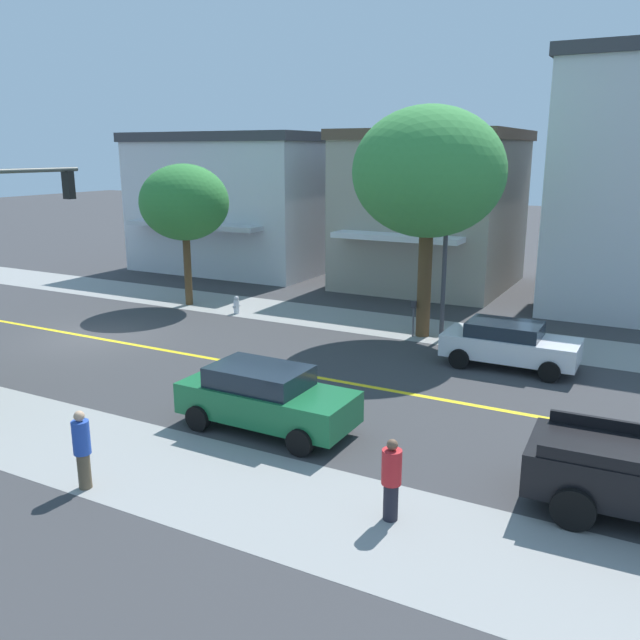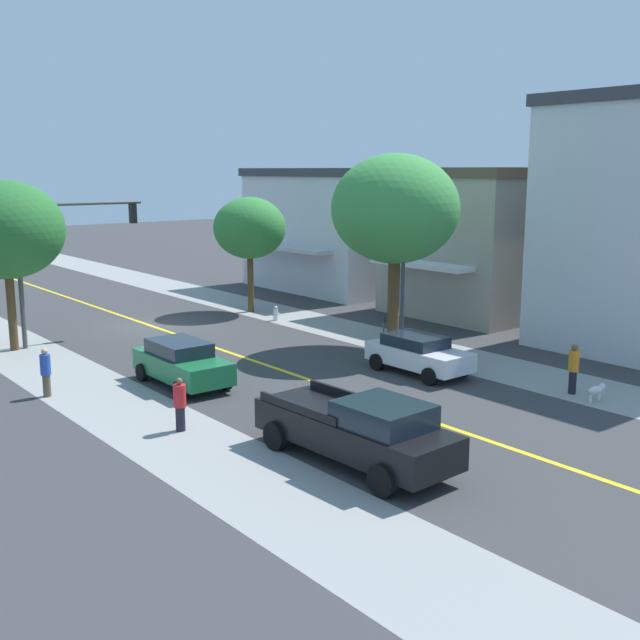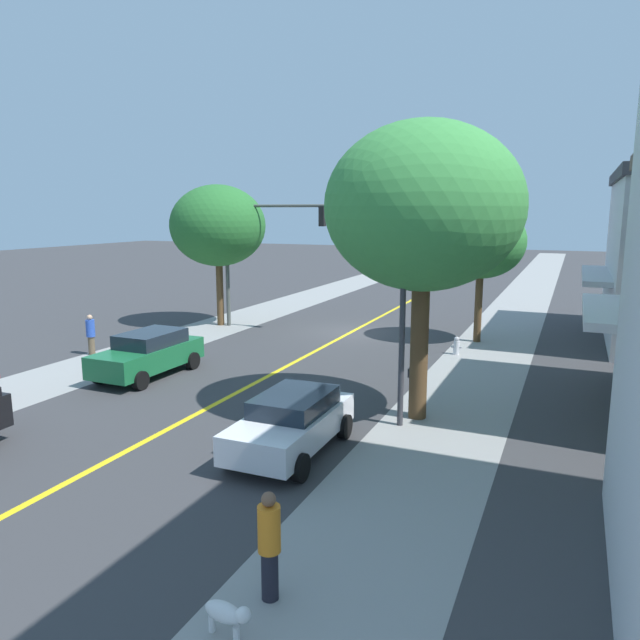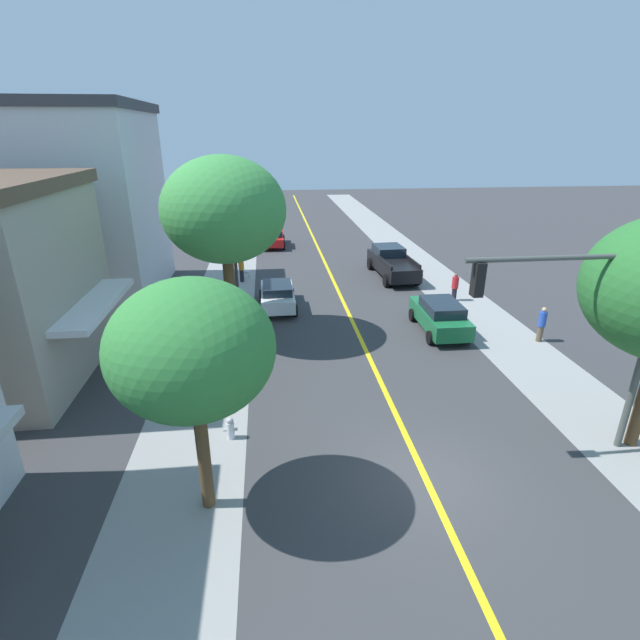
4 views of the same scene
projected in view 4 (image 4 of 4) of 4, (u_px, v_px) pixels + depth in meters
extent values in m
plane|color=#38383A|center=(426.00, 479.00, 13.29)|extent=(140.00, 140.00, 0.00)
cube|color=gray|center=(179.00, 498.00, 12.58)|extent=(3.44, 126.00, 0.01)
cube|color=yellow|center=(426.00, 478.00, 13.29)|extent=(0.20, 126.00, 0.00)
cube|color=silver|center=(96.00, 304.00, 18.06)|extent=(1.30, 5.93, 0.24)
cube|color=silver|center=(64.00, 208.00, 26.55)|extent=(9.58, 8.93, 10.09)
cube|color=#38383D|center=(44.00, 105.00, 24.57)|extent=(9.88, 9.23, 0.50)
cylinder|color=brown|center=(204.00, 456.00, 11.81)|extent=(0.33, 0.33, 3.07)
ellipsoid|color=#337F38|center=(192.00, 349.00, 10.70)|extent=(3.83, 3.83, 3.26)
cylinder|color=brown|center=(231.00, 297.00, 21.73)|extent=(0.50, 0.50, 3.93)
ellipsoid|color=#3D8E42|center=(224.00, 210.00, 20.25)|extent=(5.37, 5.37, 4.56)
cylinder|color=silver|center=(231.00, 430.00, 14.94)|extent=(0.24, 0.24, 0.57)
sphere|color=#B2B2B7|center=(230.00, 421.00, 14.81)|extent=(0.22, 0.22, 0.22)
cylinder|color=#B2B2B7|center=(225.00, 430.00, 14.91)|extent=(0.10, 0.10, 0.10)
cylinder|color=#B2B2B7|center=(236.00, 429.00, 14.95)|extent=(0.10, 0.10, 0.10)
cylinder|color=#4C4C51|center=(239.00, 328.00, 22.05)|extent=(0.07, 0.07, 1.09)
cube|color=#2D2D33|center=(238.00, 314.00, 21.80)|extent=(0.12, 0.18, 0.26)
cylinder|color=#474C47|center=(571.00, 258.00, 12.14)|extent=(5.65, 0.14, 0.14)
cube|color=black|center=(478.00, 279.00, 12.07)|extent=(0.26, 0.32, 0.90)
sphere|color=red|center=(479.00, 268.00, 11.96)|extent=(0.20, 0.20, 0.20)
sphere|color=yellow|center=(478.00, 279.00, 12.07)|extent=(0.20, 0.20, 0.20)
sphere|color=green|center=(477.00, 290.00, 12.19)|extent=(0.20, 0.20, 0.20)
cylinder|color=#38383D|center=(236.00, 272.00, 22.15)|extent=(0.16, 0.16, 5.84)
ellipsoid|color=silver|center=(232.00, 206.00, 21.01)|extent=(0.70, 0.36, 0.24)
cube|color=red|center=(273.00, 239.00, 39.80)|extent=(1.94, 4.42, 0.64)
cube|color=#19232D|center=(272.00, 232.00, 39.37)|extent=(1.67, 2.40, 0.57)
cylinder|color=black|center=(262.00, 239.00, 41.18)|extent=(0.24, 0.65, 0.64)
cylinder|color=black|center=(283.00, 239.00, 41.33)|extent=(0.24, 0.65, 0.64)
cylinder|color=black|center=(261.00, 246.00, 38.51)|extent=(0.24, 0.65, 0.64)
cylinder|color=black|center=(284.00, 246.00, 38.66)|extent=(0.24, 0.65, 0.64)
cube|color=#196638|center=(439.00, 318.00, 22.81)|extent=(1.82, 4.39, 0.77)
cube|color=#19232D|center=(442.00, 307.00, 22.37)|extent=(1.58, 2.38, 0.49)
cylinder|color=black|center=(412.00, 315.00, 24.20)|extent=(0.23, 0.64, 0.64)
cylinder|color=black|center=(446.00, 314.00, 24.37)|extent=(0.23, 0.64, 0.64)
cylinder|color=black|center=(430.00, 338.00, 21.54)|extent=(0.23, 0.64, 0.64)
cylinder|color=black|center=(468.00, 336.00, 21.71)|extent=(0.23, 0.64, 0.64)
cube|color=silver|center=(277.00, 296.00, 25.84)|extent=(1.78, 4.14, 0.69)
cube|color=#19232D|center=(277.00, 288.00, 25.44)|extent=(1.56, 2.24, 0.43)
cylinder|color=black|center=(262.00, 295.00, 27.13)|extent=(0.22, 0.64, 0.64)
cylinder|color=black|center=(292.00, 294.00, 27.32)|extent=(0.22, 0.64, 0.64)
cylinder|color=black|center=(262.00, 312.00, 24.62)|extent=(0.22, 0.64, 0.64)
cylinder|color=black|center=(295.00, 310.00, 24.81)|extent=(0.22, 0.64, 0.64)
cube|color=black|center=(393.00, 265.00, 31.31)|extent=(2.23, 6.06, 0.85)
cube|color=#19232D|center=(389.00, 250.00, 32.02)|extent=(1.91, 2.23, 0.61)
cube|color=black|center=(385.00, 262.00, 29.88)|extent=(0.23, 3.11, 0.24)
cube|color=black|center=(412.00, 261.00, 30.14)|extent=(0.23, 3.11, 0.24)
cylinder|color=black|center=(370.00, 264.00, 33.19)|extent=(0.31, 0.81, 0.80)
cylinder|color=black|center=(397.00, 263.00, 33.47)|extent=(0.31, 0.81, 0.80)
cylinder|color=black|center=(386.00, 281.00, 29.46)|extent=(0.31, 0.81, 0.80)
cylinder|color=black|center=(417.00, 279.00, 29.74)|extent=(0.31, 0.81, 0.80)
cylinder|color=brown|center=(540.00, 334.00, 21.83)|extent=(0.26, 0.26, 0.76)
cylinder|color=#284CB2|center=(543.00, 319.00, 21.56)|extent=(0.35, 0.35, 0.70)
sphere|color=tan|center=(544.00, 310.00, 21.39)|extent=(0.22, 0.22, 0.22)
cylinder|color=black|center=(454.00, 294.00, 27.10)|extent=(0.28, 0.28, 0.73)
cylinder|color=red|center=(455.00, 283.00, 26.84)|extent=(0.37, 0.37, 0.67)
sphere|color=brown|center=(456.00, 275.00, 26.68)|extent=(0.21, 0.21, 0.21)
cylinder|color=black|center=(242.00, 276.00, 30.47)|extent=(0.26, 0.26, 0.79)
cylinder|color=orange|center=(241.00, 264.00, 30.19)|extent=(0.35, 0.35, 0.72)
sphere|color=brown|center=(241.00, 257.00, 30.01)|extent=(0.22, 0.22, 0.22)
ellipsoid|color=silver|center=(245.00, 272.00, 31.41)|extent=(0.65, 0.34, 0.27)
sphere|color=silver|center=(240.00, 270.00, 31.38)|extent=(0.22, 0.22, 0.22)
cylinder|color=silver|center=(242.00, 275.00, 31.50)|extent=(0.10, 0.10, 0.25)
cylinder|color=silver|center=(249.00, 275.00, 31.50)|extent=(0.10, 0.10, 0.25)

